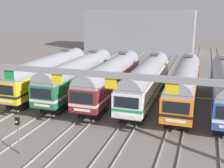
{
  "coord_description": "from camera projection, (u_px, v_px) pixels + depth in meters",
  "views": [
    {
      "loc": [
        8.51,
        -32.51,
        10.96
      ],
      "look_at": [
        -1.92,
        -0.57,
        1.93
      ],
      "focal_mm": 45.74,
      "sensor_mm": 36.0,
      "label": 1
    }
  ],
  "objects": [
    {
      "name": "commuter_train_maroon",
      "position": [
        111.0,
        77.0,
        35.21
      ],
      "size": [
        2.88,
        18.06,
        5.05
      ],
      "color": "maroon",
      "rests_on": "ground"
    },
    {
      "name": "catenary_gantry",
      "position": [
        83.0,
        84.0,
        21.46
      ],
      "size": [
        27.21,
        0.44,
        6.97
      ],
      "color": "gray",
      "rests_on": "ground"
    },
    {
      "name": "commuter_train_orange",
      "position": [
        184.0,
        82.0,
        32.57
      ],
      "size": [
        2.88,
        18.06,
        5.05
      ],
      "color": "orange",
      "rests_on": "ground"
    },
    {
      "name": "maintenance_building",
      "position": [
        140.0,
        31.0,
        74.03
      ],
      "size": [
        27.45,
        10.0,
        10.35
      ],
      "primitive_type": "cube",
      "color": "gray",
      "rests_on": "ground"
    },
    {
      "name": "yard_signal_mast",
      "position": [
        18.0,
        128.0,
        21.46
      ],
      "size": [
        0.28,
        0.35,
        3.1
      ],
      "color": "#59595E",
      "rests_on": "ground"
    },
    {
      "name": "commuter_train_yellow",
      "position": [
        49.0,
        72.0,
        37.84
      ],
      "size": [
        2.88,
        18.06,
        5.05
      ],
      "color": "gold",
      "rests_on": "ground"
    },
    {
      "name": "track_bed",
      "position": [
        153.0,
        71.0,
        50.83
      ],
      "size": [
        23.48,
        70.0,
        0.15
      ],
      "color": "gray",
      "rests_on": "ground"
    },
    {
      "name": "commuter_train_green",
      "position": [
        79.0,
        74.0,
        36.52
      ],
      "size": [
        2.88,
        18.06,
        5.05
      ],
      "color": "#236B42",
      "rests_on": "ground"
    },
    {
      "name": "commuter_train_white",
      "position": [
        146.0,
        79.0,
        33.89
      ],
      "size": [
        2.88,
        18.06,
        5.05
      ],
      "color": "white",
      "rests_on": "ground"
    },
    {
      "name": "ground_plane",
      "position": [
        128.0,
        99.0,
        35.25
      ],
      "size": [
        160.0,
        160.0,
        0.0
      ],
      "primitive_type": "plane",
      "color": "slate"
    }
  ]
}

